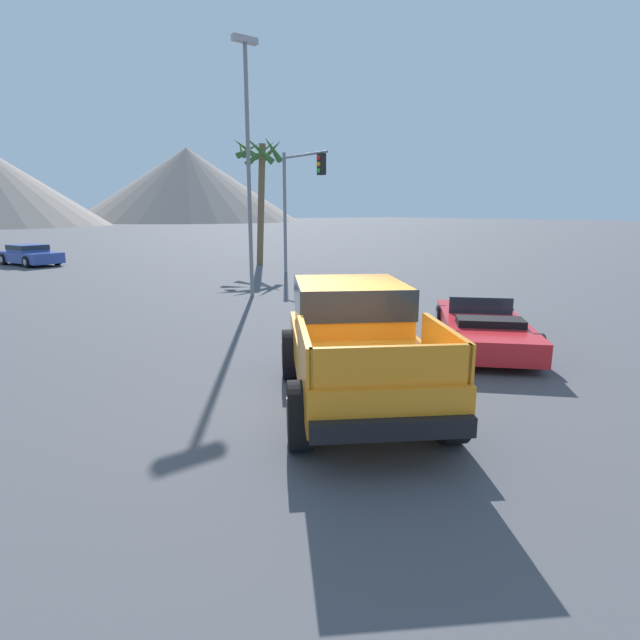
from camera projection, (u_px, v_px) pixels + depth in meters
ground_plane at (343, 400)px, 8.27m from camera, size 320.00×320.00×0.00m
orange_pickup_truck at (355, 335)px, 8.19m from camera, size 4.18×5.13×1.88m
red_convertible_car at (483, 328)px, 11.49m from camera, size 4.49×4.43×1.04m
parked_car_blue at (29, 255)px, 28.52m from camera, size 3.04×4.72×1.16m
traffic_light_main at (299, 190)px, 23.32m from camera, size 0.38×3.46×5.79m
street_lamp_post at (248, 149)px, 17.14m from camera, size 0.90×0.24×8.67m
palm_tree_tall at (259, 169)px, 27.50m from camera, size 2.87×2.99×7.02m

